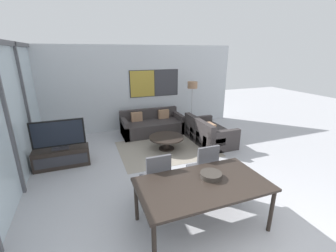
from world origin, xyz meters
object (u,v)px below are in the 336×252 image
at_px(television, 58,135).
at_px(dining_chair_centre, 204,166).
at_px(tv_console, 62,157).
at_px(floor_lamp, 192,89).
at_px(coffee_table, 167,140).
at_px(fruit_bowl, 211,175).
at_px(dining_chair_left, 157,177).
at_px(dining_table, 203,187).
at_px(sofa_side, 208,134).
at_px(sofa_main, 152,125).

xyz_separation_m(television, dining_chair_centre, (2.61, -2.09, -0.25)).
xyz_separation_m(tv_console, floor_lamp, (4.08, 1.41, 1.16)).
bearing_deg(coffee_table, fruit_bowl, -96.44).
xyz_separation_m(tv_console, dining_chair_left, (1.66, -2.12, 0.32)).
bearing_deg(dining_table, dining_chair_centre, 58.36).
bearing_deg(coffee_table, tv_console, -178.88).
distance_m(fruit_bowl, floor_lamp, 4.55).
xyz_separation_m(dining_chair_left, floor_lamp, (2.42, 3.53, 0.85)).
bearing_deg(tv_console, dining_chair_centre, -38.64).
distance_m(dining_table, dining_chair_centre, 0.92).
relative_size(dining_chair_left, floor_lamp, 0.60).
distance_m(coffee_table, dining_chair_left, 2.40).
relative_size(tv_console, sofa_side, 0.77).
height_order(sofa_side, fruit_bowl, fruit_bowl).
xyz_separation_m(sofa_main, dining_table, (-0.51, -4.32, 0.42)).
xyz_separation_m(sofa_main, floor_lamp, (1.44, -0.05, 1.12)).
height_order(sofa_side, coffee_table, sofa_side).
height_order(sofa_main, dining_chair_left, dining_chair_left).
bearing_deg(fruit_bowl, dining_chair_left, 136.79).
xyz_separation_m(fruit_bowl, floor_lamp, (1.75, 4.16, 0.59)).
height_order(coffee_table, fruit_bowl, fruit_bowl).
bearing_deg(fruit_bowl, coffee_table, 83.56).
height_order(coffee_table, floor_lamp, floor_lamp).
distance_m(dining_chair_left, floor_lamp, 4.37).
height_order(dining_chair_left, floor_lamp, floor_lamp).
bearing_deg(television, coffee_table, 1.10).
distance_m(tv_console, dining_chair_centre, 3.35).
relative_size(sofa_main, dining_chair_left, 2.00).
relative_size(television, coffee_table, 1.20).
distance_m(sofa_side, fruit_bowl, 3.29).
distance_m(tv_console, dining_chair_left, 2.71).
bearing_deg(tv_console, sofa_main, 28.92).
distance_m(dining_chair_left, fruit_bowl, 0.96).
bearing_deg(sofa_main, tv_console, -151.08).
bearing_deg(coffee_table, dining_table, -99.99).
xyz_separation_m(coffee_table, dining_table, (-0.51, -2.91, 0.41)).
bearing_deg(fruit_bowl, sofa_main, 85.70).
bearing_deg(dining_chair_centre, sofa_side, 57.89).
bearing_deg(floor_lamp, dining_table, -114.55).
relative_size(television, fruit_bowl, 3.41).
xyz_separation_m(coffee_table, dining_chair_left, (-0.99, -2.18, 0.27)).
height_order(tv_console, dining_table, dining_table).
distance_m(dining_chair_left, dining_chair_centre, 0.95).
xyz_separation_m(television, fruit_bowl, (2.33, -2.76, 0.01)).
bearing_deg(floor_lamp, tv_console, -160.98).
relative_size(television, sofa_side, 0.72).
height_order(tv_console, dining_chair_left, dining_chair_left).
relative_size(tv_console, dining_chair_left, 1.23).
relative_size(dining_chair_left, dining_chair_centre, 1.00).
height_order(television, dining_chair_centre, television).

